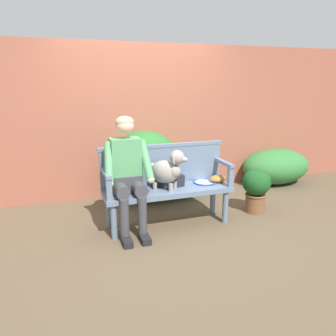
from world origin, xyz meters
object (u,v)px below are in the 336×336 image
dog_on_bench (168,170)px  baseball_glove (218,179)px  person_seated (127,170)px  potted_plant (256,187)px  tennis_racket (204,181)px  garden_bench (168,194)px  sports_bag (171,181)px

dog_on_bench → baseball_glove: 0.71m
person_seated → potted_plant: bearing=0.5°
dog_on_bench → tennis_racket: size_ratio=0.84×
garden_bench → baseball_glove: size_ratio=7.00×
sports_bag → potted_plant: size_ratio=0.47×
baseball_glove → sports_bag: sports_bag is taller
garden_bench → person_seated: person_seated is taller
garden_bench → sports_bag: (0.06, 0.07, 0.14)m
person_seated → baseball_glove: 1.18m
dog_on_bench → potted_plant: (1.25, 0.04, -0.37)m
baseball_glove → potted_plant: 0.60m
potted_plant → dog_on_bench: bearing=-178.2°
person_seated → tennis_racket: bearing=5.3°
person_seated → sports_bag: 0.59m
tennis_racket → potted_plant: 0.75m
garden_bench → baseball_glove: baseball_glove is taller
dog_on_bench → potted_plant: 1.31m
person_seated → potted_plant: size_ratio=2.25×
dog_on_bench → sports_bag: size_ratio=1.72×
potted_plant → person_seated: bearing=-179.5°
person_seated → baseball_glove: bearing=1.7°
dog_on_bench → sports_bag: bearing=55.5°
person_seated → dog_on_bench: bearing=-2.8°
potted_plant → sports_bag: bearing=177.1°
person_seated → potted_plant: 1.78m
garden_bench → sports_bag: bearing=50.1°
person_seated → potted_plant: (1.73, 0.02, -0.40)m
garden_bench → baseball_glove: 0.68m
garden_bench → dog_on_bench: dog_on_bench is taller
garden_bench → tennis_racket: (0.51, 0.08, 0.08)m
garden_bench → sports_bag: size_ratio=5.50×
tennis_racket → sports_bag: (-0.45, -0.02, 0.06)m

